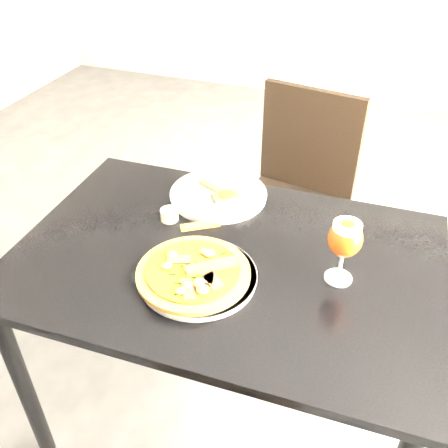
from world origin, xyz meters
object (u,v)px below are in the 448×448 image
at_px(pizza, 194,272).
at_px(beer_glass, 345,239).
at_px(dining_table, 226,279).
at_px(chair_far, 293,198).

height_order(pizza, beer_glass, beer_glass).
bearing_deg(pizza, beer_glass, 20.22).
bearing_deg(beer_glass, dining_table, -177.80).
bearing_deg(beer_glass, chair_far, 111.39).
bearing_deg(pizza, chair_far, 83.42).
relative_size(chair_far, pizza, 3.12).
xyz_separation_m(dining_table, pizza, (-0.05, -0.12, 0.12)).
xyz_separation_m(chair_far, beer_glass, (0.27, -0.68, 0.36)).
distance_m(dining_table, pizza, 0.18).
bearing_deg(dining_table, chair_far, 84.84).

